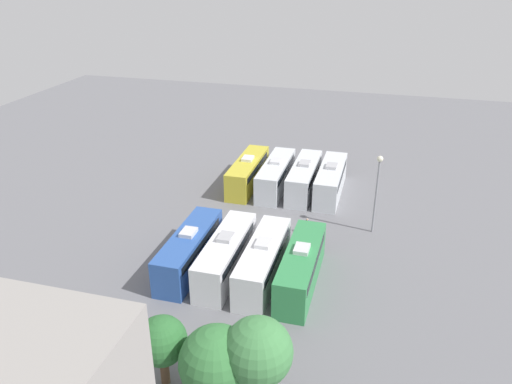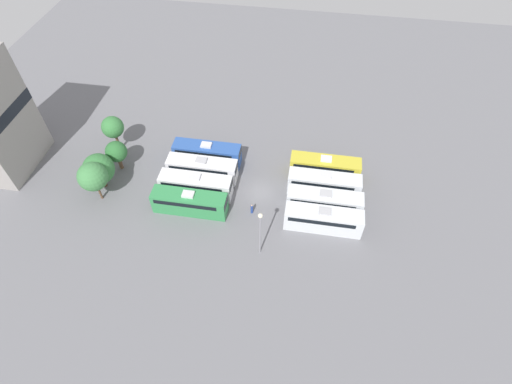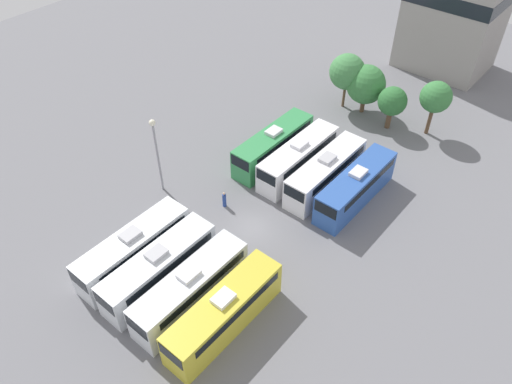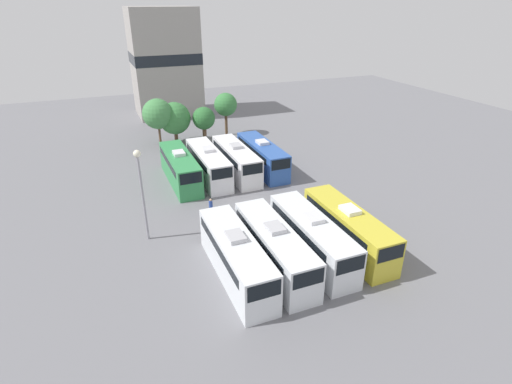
# 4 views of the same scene
# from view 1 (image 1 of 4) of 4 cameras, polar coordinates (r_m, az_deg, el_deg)

# --- Properties ---
(ground_plane) EXTENTS (118.80, 118.80, 0.00)m
(ground_plane) POSITION_cam_1_polar(r_m,az_deg,el_deg) (51.45, 1.62, -3.92)
(ground_plane) COLOR slate
(bus_0) EXTENTS (2.61, 10.45, 3.67)m
(bus_0) POSITION_cam_1_polar(r_m,az_deg,el_deg) (58.23, 8.53, 1.42)
(bus_0) COLOR silver
(bus_0) RESTS_ON ground_plane
(bus_1) EXTENTS (2.61, 10.45, 3.67)m
(bus_1) POSITION_cam_1_polar(r_m,az_deg,el_deg) (58.60, 5.52, 1.75)
(bus_1) COLOR silver
(bus_1) RESTS_ON ground_plane
(bus_2) EXTENTS (2.61, 10.45, 3.67)m
(bus_2) POSITION_cam_1_polar(r_m,az_deg,el_deg) (59.00, 2.27, 2.02)
(bus_2) COLOR silver
(bus_2) RESTS_ON ground_plane
(bus_3) EXTENTS (2.61, 10.45, 3.67)m
(bus_3) POSITION_cam_1_polar(r_m,az_deg,el_deg) (59.74, -0.95, 2.34)
(bus_3) COLOR gold
(bus_3) RESTS_ON ground_plane
(bus_4) EXTENTS (2.61, 10.45, 3.67)m
(bus_4) POSITION_cam_1_polar(r_m,az_deg,el_deg) (42.02, 5.16, -8.45)
(bus_4) COLOR #338C4C
(bus_4) RESTS_ON ground_plane
(bus_5) EXTENTS (2.61, 10.45, 3.67)m
(bus_5) POSITION_cam_1_polar(r_m,az_deg,el_deg) (42.61, 0.81, -7.81)
(bus_5) COLOR white
(bus_5) RESTS_ON ground_plane
(bus_6) EXTENTS (2.61, 10.45, 3.67)m
(bus_6) POSITION_cam_1_polar(r_m,az_deg,el_deg) (43.52, -3.47, -7.09)
(bus_6) COLOR white
(bus_6) RESTS_ON ground_plane
(bus_7) EXTENTS (2.61, 10.45, 3.67)m
(bus_7) POSITION_cam_1_polar(r_m,az_deg,el_deg) (44.52, -7.62, -6.48)
(bus_7) COLOR #2D56A8
(bus_7) RESTS_ON ground_plane
(worker_person) EXTENTS (0.36, 0.36, 1.68)m
(worker_person) POSITION_cam_1_polar(r_m,az_deg,el_deg) (50.00, 5.84, -3.96)
(worker_person) COLOR navy
(worker_person) RESTS_ON ground_plane
(light_pole) EXTENTS (0.60, 0.60, 8.16)m
(light_pole) POSITION_cam_1_polar(r_m,az_deg,el_deg) (49.37, 13.72, 1.14)
(light_pole) COLOR gray
(light_pole) RESTS_ON ground_plane
(tree_0) EXTENTS (4.14, 4.14, 6.68)m
(tree_0) POSITION_cam_1_polar(r_m,az_deg,el_deg) (29.98, 0.19, -17.79)
(tree_0) COLOR brown
(tree_0) RESTS_ON ground_plane
(tree_1) EXTENTS (4.50, 4.50, 5.88)m
(tree_1) POSITION_cam_1_polar(r_m,az_deg,el_deg) (30.87, -4.54, -18.85)
(tree_1) COLOR brown
(tree_1) RESTS_ON ground_plane
(tree_2) EXTENTS (3.23, 3.23, 5.07)m
(tree_2) POSITION_cam_1_polar(r_m,az_deg,el_deg) (32.92, -10.71, -16.43)
(tree_2) COLOR brown
(tree_2) RESTS_ON ground_plane
(tree_3) EXTENTS (3.41, 3.41, 6.38)m
(tree_3) POSITION_cam_1_polar(r_m,az_deg,el_deg) (32.65, -18.78, -15.12)
(tree_3) COLOR brown
(tree_3) RESTS_ON ground_plane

